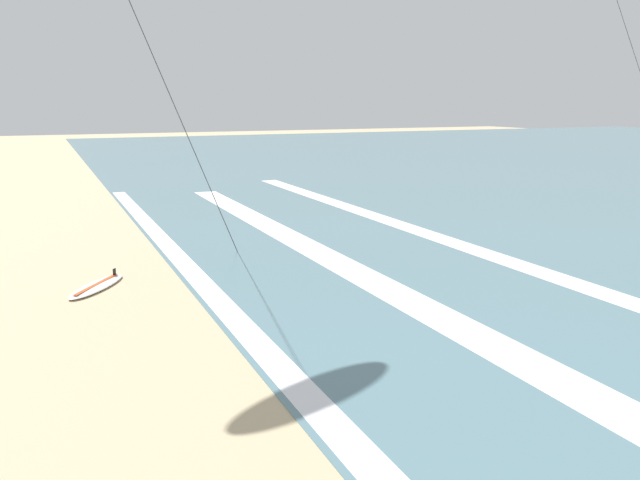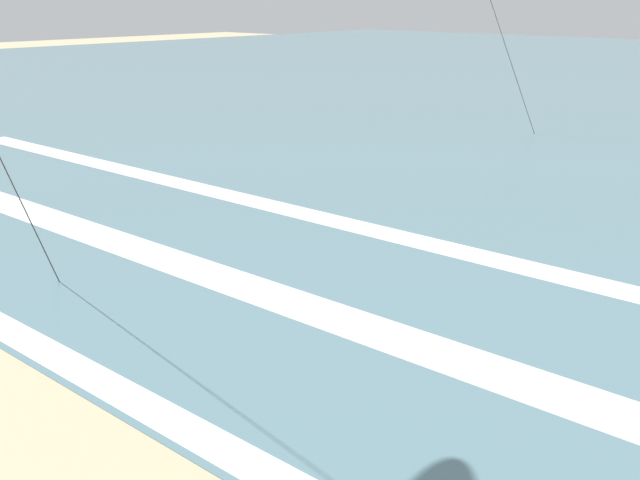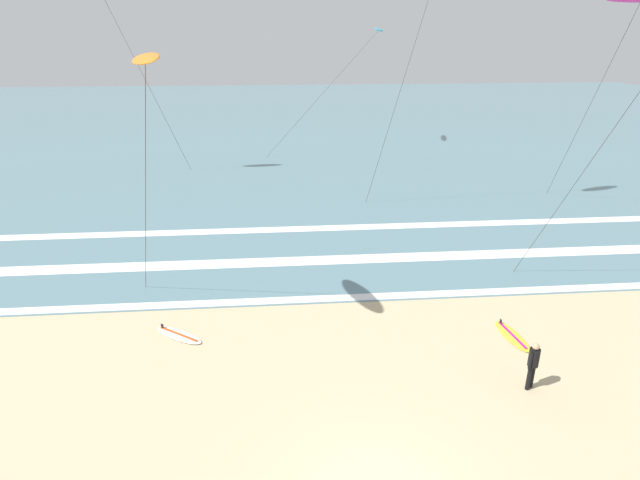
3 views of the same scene
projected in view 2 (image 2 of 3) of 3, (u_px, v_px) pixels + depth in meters
The scene contains 1 object.
wave_foam_mid_break at pixel (556, 394), 10.38m from camera, with size 42.23×1.03×0.01m, color white.
Camera 2 is at (4.70, 4.77, 5.07)m, focal length 44.04 mm.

